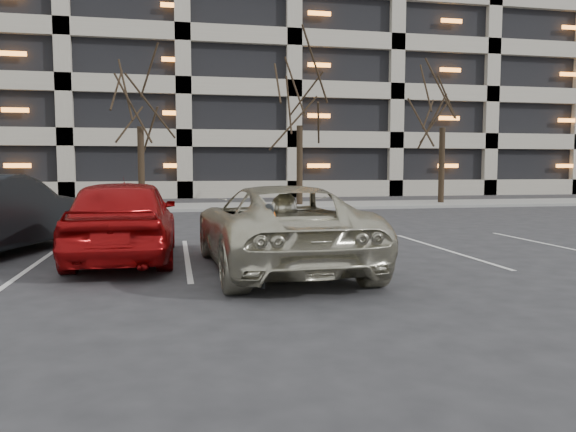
# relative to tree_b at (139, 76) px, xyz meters

# --- Properties ---
(ground) EXTENTS (140.00, 140.00, 0.00)m
(ground) POSITION_rel_tree_b_xyz_m (3.00, -16.00, -5.69)
(ground) COLOR #28282B
(ground) RESTS_ON ground
(sidewalk) EXTENTS (80.00, 4.00, 0.12)m
(sidewalk) POSITION_rel_tree_b_xyz_m (3.00, 0.00, -5.63)
(sidewalk) COLOR gray
(sidewalk) RESTS_ON ground
(stall_lines) EXTENTS (16.90, 5.20, 0.00)m
(stall_lines) POSITION_rel_tree_b_xyz_m (1.60, -13.70, -5.69)
(stall_lines) COLOR silver
(stall_lines) RESTS_ON ground
(parking_garage) EXTENTS (52.00, 20.00, 19.00)m
(parking_garage) POSITION_rel_tree_b_xyz_m (15.00, 17.84, 3.57)
(parking_garage) COLOR black
(parking_garage) RESTS_ON ground
(tree_b) EXTENTS (3.47, 3.47, 7.88)m
(tree_b) POSITION_rel_tree_b_xyz_m (0.00, 0.00, 0.00)
(tree_b) COLOR black
(tree_b) RESTS_ON ground
(tree_c) EXTENTS (3.61, 3.61, 8.20)m
(tree_c) POSITION_rel_tree_b_xyz_m (7.00, 0.00, 0.23)
(tree_c) COLOR black
(tree_c) RESTS_ON ground
(tree_d) EXTENTS (3.61, 3.61, 8.20)m
(tree_d) POSITION_rel_tree_b_xyz_m (14.00, 0.00, 0.23)
(tree_d) COLOR black
(tree_d) RESTS_ON ground
(parking_meter) EXTENTS (0.34, 0.23, 1.25)m
(parking_meter) POSITION_rel_tree_b_xyz_m (2.66, -16.82, -4.73)
(parking_meter) COLOR black
(parking_meter) RESTS_ON ground
(suv_silver) EXTENTS (2.68, 5.48, 1.51)m
(suv_silver) POSITION_rel_tree_b_xyz_m (3.19, -15.19, -4.94)
(suv_silver) COLOR beige
(suv_silver) RESTS_ON ground
(car_red) EXTENTS (1.98, 4.83, 1.64)m
(car_red) POSITION_rel_tree_b_xyz_m (0.41, -13.75, -4.87)
(car_red) COLOR #9D0E0F
(car_red) RESTS_ON ground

